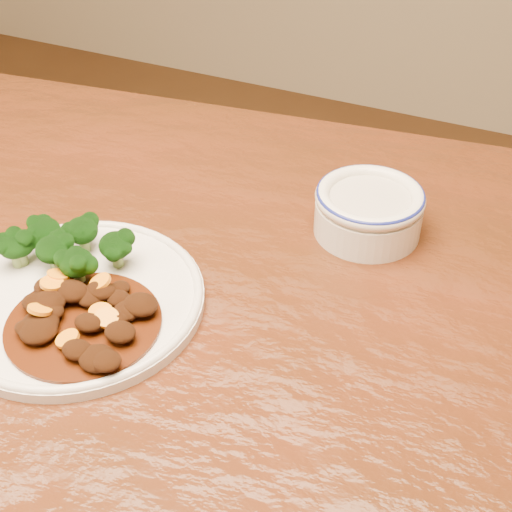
% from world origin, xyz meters
% --- Properties ---
extents(dining_table, '(1.60, 1.08, 0.75)m').
position_xyz_m(dining_table, '(-0.00, 0.00, 0.67)').
color(dining_table, '#4E1E0D').
rests_on(dining_table, ground).
extents(dinner_plate, '(0.24, 0.24, 0.02)m').
position_xyz_m(dinner_plate, '(-0.00, 0.02, 0.76)').
color(dinner_plate, white).
rests_on(dinner_plate, dining_table).
extents(broccoli_florets, '(0.12, 0.08, 0.04)m').
position_xyz_m(broccoli_florets, '(-0.04, 0.05, 0.78)').
color(broccoli_florets, '#80A253').
rests_on(broccoli_florets, dinner_plate).
extents(mince_stew, '(0.14, 0.14, 0.03)m').
position_xyz_m(mince_stew, '(0.02, -0.01, 0.77)').
color(mince_stew, '#421C07').
rests_on(mince_stew, dinner_plate).
extents(dip_bowl, '(0.11, 0.11, 0.05)m').
position_xyz_m(dip_bowl, '(0.21, 0.25, 0.78)').
color(dip_bowl, white).
rests_on(dip_bowl, dining_table).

